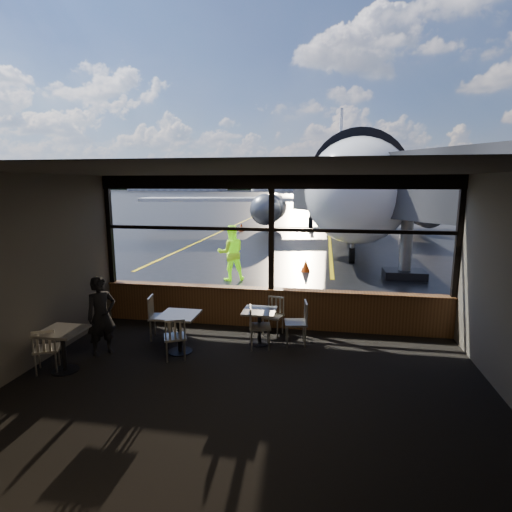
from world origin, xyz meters
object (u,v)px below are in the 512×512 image
(chair_mid_s, at_px, (175,337))
(passenger, at_px, (101,316))
(airliner, at_px, (346,151))
(chair_mid_w, at_px, (161,317))
(cone_wing, at_px, (241,227))
(cafe_table_near, at_px, (259,327))
(cone_nose, at_px, (306,266))
(cafe_table_mid, at_px, (180,333))
(ground_crew, at_px, (231,253))
(chair_left_s, at_px, (47,349))
(cafe_table_left, at_px, (64,351))
(chair_near_n, at_px, (273,317))
(chair_near_w, at_px, (260,327))
(chair_near_e, at_px, (296,323))
(jet_bridge, at_px, (396,215))

(chair_mid_s, relative_size, passenger, 0.54)
(airliner, bearing_deg, chair_mid_s, -99.65)
(chair_mid_s, xyz_separation_m, chair_mid_w, (-0.66, 0.89, 0.06))
(chair_mid_w, xyz_separation_m, cone_wing, (-2.41, 19.92, -0.20))
(cafe_table_near, xyz_separation_m, cone_nose, (0.61, 7.20, -0.13))
(cafe_table_near, bearing_deg, passenger, -160.57)
(cafe_table_mid, bearing_deg, chair_mid_w, 136.61)
(passenger, bearing_deg, cafe_table_mid, -38.75)
(cafe_table_mid, bearing_deg, cone_wing, 98.49)
(cafe_table_mid, distance_m, chair_mid_s, 0.28)
(passenger, height_order, ground_crew, ground_crew)
(chair_mid_s, distance_m, chair_left_s, 2.25)
(cafe_table_left, height_order, chair_near_n, chair_near_n)
(chair_near_w, relative_size, chair_left_s, 1.06)
(cafe_table_near, height_order, cafe_table_left, cafe_table_left)
(chair_mid_s, height_order, ground_crew, ground_crew)
(chair_near_n, relative_size, cone_wing, 1.53)
(cafe_table_left, xyz_separation_m, cone_nose, (3.84, 9.03, -0.15))
(cafe_table_near, bearing_deg, chair_left_s, -151.99)
(ground_crew, bearing_deg, passenger, 57.61)
(chair_near_n, bearing_deg, cafe_table_left, 48.00)
(chair_near_e, relative_size, cone_nose, 1.98)
(cafe_table_left, height_order, ground_crew, ground_crew)
(cafe_table_mid, bearing_deg, chair_left_s, -150.08)
(cafe_table_mid, height_order, chair_left_s, chair_left_s)
(ground_crew, bearing_deg, cone_nose, -168.22)
(airliner, relative_size, cafe_table_mid, 45.98)
(chair_near_n, height_order, chair_mid_s, chair_near_n)
(cafe_table_left, relative_size, cone_nose, 1.63)
(airliner, xyz_separation_m, cafe_table_left, (-5.80, -23.39, -5.21))
(chair_mid_w, height_order, cone_nose, chair_mid_w)
(chair_left_s, bearing_deg, cone_nose, 37.58)
(chair_mid_s, bearing_deg, chair_near_w, 3.68)
(chair_near_e, bearing_deg, ground_crew, 17.06)
(jet_bridge, bearing_deg, chair_mid_s, -124.55)
(cone_nose, bearing_deg, passenger, -113.32)
(chair_mid_w, distance_m, cone_wing, 20.06)
(passenger, height_order, cone_nose, passenger)
(chair_near_e, distance_m, chair_near_n, 0.70)
(cone_nose, bearing_deg, chair_near_w, -94.37)
(chair_near_w, relative_size, cone_wing, 1.59)
(cafe_table_near, height_order, cafe_table_mid, cafe_table_mid)
(ground_crew, xyz_separation_m, cone_nose, (2.50, 1.75, -0.72))
(cafe_table_near, distance_m, cafe_table_mid, 1.64)
(cafe_table_mid, bearing_deg, cafe_table_left, -147.11)
(cafe_table_mid, relative_size, cafe_table_left, 1.02)
(jet_bridge, relative_size, chair_near_e, 10.97)
(jet_bridge, relative_size, cone_nose, 21.68)
(ground_crew, bearing_deg, cafe_table_left, 56.37)
(cafe_table_left, height_order, cone_nose, cafe_table_left)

